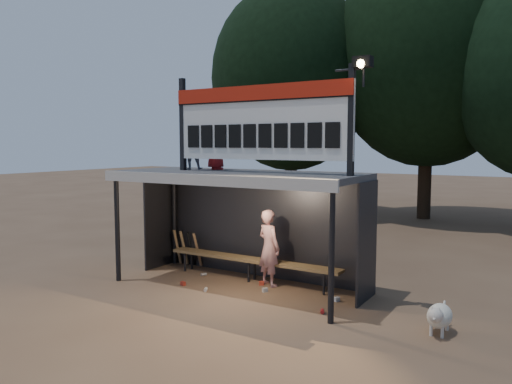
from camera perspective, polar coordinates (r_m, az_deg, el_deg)
ground at (r=10.21m, az=-2.17°, el=-10.81°), size 80.00×80.00×0.00m
player at (r=10.14m, az=1.49°, el=-6.39°), size 0.66×0.55×1.56m
child_a at (r=10.73m, az=-7.35°, el=5.08°), size 0.58×0.55×0.95m
child_b at (r=10.70m, az=-4.64°, el=5.47°), size 0.62×0.62×1.08m
dugout_shelter at (r=10.05m, az=-1.44°, el=-0.32°), size 5.10×2.08×2.32m
scoreboard_assembly at (r=9.50m, az=0.56°, el=8.27°), size 4.10×0.27×1.99m
bench at (r=10.54m, az=-0.51°, el=-7.84°), size 4.00×0.35×0.48m
tree_left at (r=20.63m, az=4.07°, el=12.88°), size 6.46×6.46×9.27m
tree_mid at (r=20.41m, az=19.13°, el=14.52°), size 7.22×7.22×10.36m
dog at (r=8.24m, az=20.19°, el=-13.16°), size 0.36×0.81×0.49m
bats at (r=11.87m, az=-7.86°, el=-6.39°), size 0.68×0.35×0.84m
litter at (r=9.92m, az=-0.56°, el=-11.06°), size 3.30×1.06×0.08m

